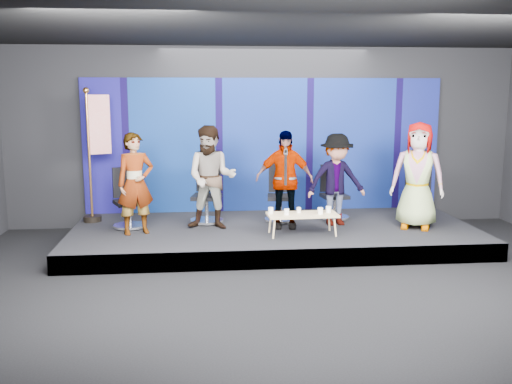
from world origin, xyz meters
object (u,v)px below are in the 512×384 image
(chair_b, at_px, (207,203))
(panelist_b, at_px, (211,178))
(chair_a, at_px, (129,208))
(mug_e, at_px, (328,209))
(panelist_c, at_px, (284,179))
(chair_c, at_px, (280,202))
(panelist_d, at_px, (336,180))
(panelist_e, at_px, (418,176))
(chair_d, at_px, (334,201))
(mug_b, at_px, (287,212))
(panelist_a, at_px, (136,184))
(mug_a, at_px, (271,210))
(coffee_table, at_px, (302,215))
(mug_c, at_px, (299,210))
(chair_e, at_px, (417,201))
(flag_stand, at_px, (96,151))
(mug_d, at_px, (320,211))

(chair_b, bearing_deg, panelist_b, -70.61)
(chair_a, xyz_separation_m, mug_e, (3.37, -0.77, 0.07))
(chair_b, height_order, panelist_c, panelist_c)
(chair_c, bearing_deg, panelist_d, -16.20)
(panelist_c, distance_m, panelist_e, 2.29)
(chair_a, distance_m, chair_d, 3.73)
(mug_b, bearing_deg, panelist_c, 85.39)
(panelist_a, xyz_separation_m, mug_a, (2.22, -0.29, -0.44))
(coffee_table, distance_m, mug_b, 0.29)
(chair_b, xyz_separation_m, coffee_table, (1.55, -1.09, -0.03))
(mug_a, xyz_separation_m, mug_b, (0.24, -0.13, -0.00))
(panelist_d, relative_size, mug_e, 15.51)
(coffee_table, bearing_deg, mug_a, 171.80)
(panelist_c, relative_size, mug_c, 19.73)
(chair_e, bearing_deg, flag_stand, -161.46)
(mug_e, bearing_deg, mug_c, 175.22)
(panelist_e, relative_size, mug_b, 18.92)
(chair_d, height_order, flag_stand, flag_stand)
(chair_b, relative_size, panelist_b, 0.62)
(flag_stand, bearing_deg, panelist_c, -38.40)
(panelist_d, relative_size, panelist_e, 0.88)
(panelist_e, distance_m, mug_e, 1.70)
(panelist_d, xyz_separation_m, mug_a, (-1.24, -0.59, -0.41))
(panelist_e, bearing_deg, mug_a, -150.46)
(panelist_d, height_order, mug_e, panelist_d)
(mug_a, xyz_separation_m, mug_d, (0.80, -0.13, 0.00))
(panelist_a, bearing_deg, mug_b, -30.91)
(mug_c, distance_m, mug_e, 0.49)
(coffee_table, bearing_deg, flag_stand, 158.48)
(panelist_c, xyz_separation_m, coffee_table, (0.22, -0.55, -0.52))
(panelist_d, xyz_separation_m, coffee_table, (-0.72, -0.66, -0.48))
(chair_d, relative_size, coffee_table, 0.85)
(panelist_d, distance_m, panelist_e, 1.39)
(mug_e, bearing_deg, mug_a, 178.90)
(chair_c, xyz_separation_m, panelist_c, (-0.01, -0.50, 0.50))
(panelist_e, relative_size, mug_e, 17.58)
(mug_e, bearing_deg, chair_c, 123.59)
(chair_e, bearing_deg, chair_c, -162.15)
(chair_d, height_order, coffee_table, chair_d)
(chair_b, height_order, mug_e, chair_b)
(panelist_a, distance_m, mug_d, 3.08)
(mug_d, bearing_deg, panelist_d, 59.00)
(panelist_e, relative_size, mug_c, 21.46)
(panelist_e, distance_m, mug_a, 2.63)
(chair_a, relative_size, panelist_b, 0.59)
(coffee_table, bearing_deg, chair_a, 164.16)
(panelist_b, height_order, chair_e, panelist_b)
(mug_c, relative_size, flag_stand, 0.04)
(chair_c, relative_size, panelist_e, 0.57)
(chair_e, xyz_separation_m, mug_c, (-2.29, -0.66, 0.03))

